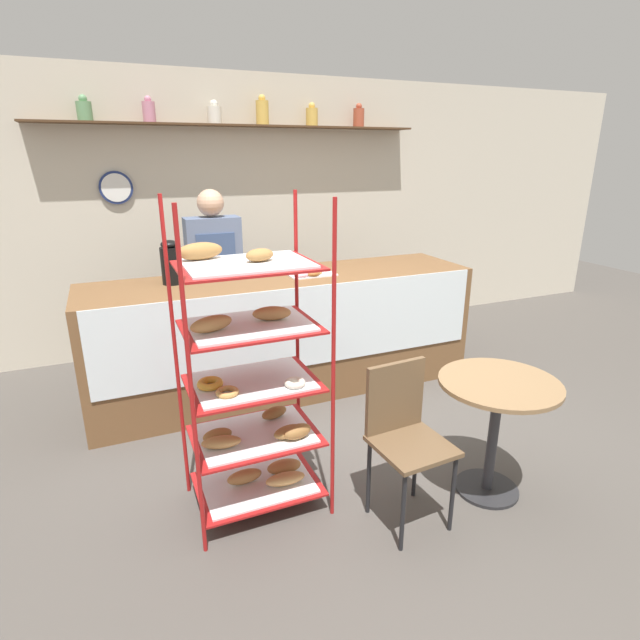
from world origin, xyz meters
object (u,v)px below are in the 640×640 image
(coffee_carafe, at_px, (171,263))
(donut_tray_counter, at_px, (310,274))
(cafe_chair, at_px, (404,427))
(pastry_rack, at_px, (253,384))
(person_worker, at_px, (215,277))
(cafe_table, at_px, (496,410))

(coffee_carafe, xyz_separation_m, donut_tray_counter, (1.07, -0.17, -0.14))
(cafe_chair, height_order, donut_tray_counter, donut_tray_counter)
(pastry_rack, height_order, coffee_carafe, pastry_rack)
(person_worker, xyz_separation_m, cafe_table, (1.10, -2.37, -0.36))
(cafe_table, distance_m, coffee_carafe, 2.52)
(donut_tray_counter, bearing_deg, coffee_carafe, 170.82)
(cafe_table, distance_m, cafe_chair, 0.60)
(pastry_rack, bearing_deg, coffee_carafe, 98.00)
(cafe_table, bearing_deg, donut_tray_counter, 104.62)
(cafe_table, bearing_deg, coffee_carafe, 128.57)
(person_worker, height_order, coffee_carafe, person_worker)
(pastry_rack, height_order, cafe_table, pastry_rack)
(person_worker, xyz_separation_m, cafe_chair, (0.51, -2.32, -0.36))
(pastry_rack, xyz_separation_m, donut_tray_counter, (0.86, 1.29, 0.26))
(coffee_carafe, relative_size, donut_tray_counter, 0.88)
(pastry_rack, relative_size, person_worker, 1.06)
(pastry_rack, height_order, donut_tray_counter, pastry_rack)
(person_worker, relative_size, cafe_chair, 1.87)
(person_worker, xyz_separation_m, donut_tray_counter, (0.65, -0.63, 0.11))
(person_worker, height_order, donut_tray_counter, person_worker)
(person_worker, xyz_separation_m, coffee_carafe, (-0.42, -0.46, 0.25))
(cafe_chair, bearing_deg, person_worker, 98.56)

